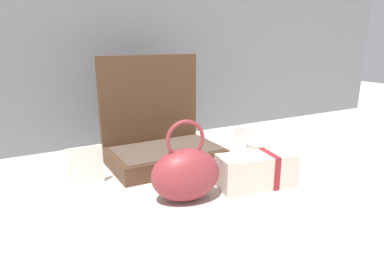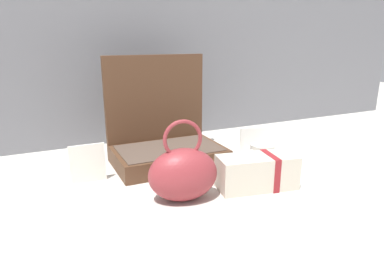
# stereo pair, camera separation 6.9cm
# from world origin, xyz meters

# --- Properties ---
(ground_plane) EXTENTS (6.00, 6.00, 0.00)m
(ground_plane) POSITION_xyz_m (0.00, 0.00, 0.00)
(ground_plane) COLOR beige
(open_suitcase) EXTENTS (0.40, 0.27, 0.39)m
(open_suitcase) POSITION_xyz_m (0.00, 0.23, 0.09)
(open_suitcase) COLOR #4C301E
(open_suitcase) RESTS_ON ground_plane
(teal_pouch_handbag) EXTENTS (0.22, 0.16, 0.24)m
(teal_pouch_handbag) POSITION_xyz_m (-0.07, -0.11, 0.08)
(teal_pouch_handbag) COLOR maroon
(teal_pouch_handbag) RESTS_ON ground_plane
(cream_toiletry_bag) EXTENTS (0.26, 0.15, 0.11)m
(cream_toiletry_bag) POSITION_xyz_m (0.18, -0.13, 0.05)
(cream_toiletry_bag) COLOR beige
(cream_toiletry_bag) RESTS_ON ground_plane
(coffee_mug) EXTENTS (0.12, 0.09, 0.08)m
(coffee_mug) POSITION_xyz_m (0.30, 0.02, 0.04)
(coffee_mug) COLOR silver
(coffee_mug) RESTS_ON ground_plane
(info_card_left) EXTENTS (0.11, 0.01, 0.13)m
(info_card_left) POSITION_xyz_m (-0.30, 0.14, 0.06)
(info_card_left) COLOR white
(info_card_left) RESTS_ON ground_plane
(poster_card_right) EXTENTS (0.13, 0.03, 0.11)m
(poster_card_right) POSITION_xyz_m (0.36, 0.15, 0.06)
(poster_card_right) COLOR white
(poster_card_right) RESTS_ON ground_plane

